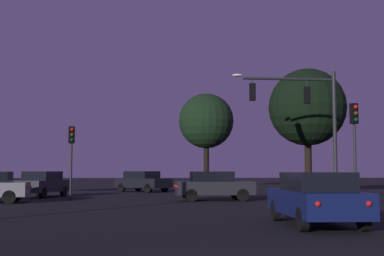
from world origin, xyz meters
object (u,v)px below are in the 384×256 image
Objects in this scene: traffic_light_corner_right at (71,147)px; car_parked_lot at (143,181)px; car_nearside_lane at (316,198)px; tree_center_horizon at (307,108)px; traffic_light_corner_left at (355,133)px; tree_behind_sign at (206,121)px; car_crossing_left at (214,185)px; traffic_signal_mast_arm at (306,111)px; car_far_lane at (41,184)px.

car_parked_lot is at bearing 72.74° from traffic_light_corner_right.
tree_center_horizon is at bearing 74.80° from car_nearside_lane.
car_nearside_lane is (-4.06, -7.70, -2.39)m from traffic_light_corner_left.
tree_behind_sign is 1.07× the size of tree_center_horizon.
car_nearside_lane is 34.95m from tree_behind_sign.
traffic_light_corner_left reaches higher than car_crossing_left.
traffic_light_corner_right is at bearing -113.25° from tree_behind_sign.
tree_behind_sign is at bearing 66.75° from traffic_light_corner_right.
car_crossing_left is (-1.62, 12.77, -0.00)m from car_nearside_lane.
traffic_signal_mast_arm is 13.17m from car_nearside_lane.
car_crossing_left is at bearing -137.22° from tree_center_horizon.
traffic_light_corner_left is (0.87, -4.48, -1.50)m from traffic_signal_mast_arm.
car_far_lane is 17.46m from tree_center_horizon.
traffic_light_corner_left is 7.99m from car_crossing_left.
traffic_light_corner_left is 14.44m from traffic_light_corner_right.
car_far_lane is 0.99× the size of car_parked_lot.
tree_center_horizon is (10.90, -5.50, 4.89)m from car_parked_lot.
tree_center_horizon is at bearing 84.35° from traffic_light_corner_left.
traffic_light_corner_left is at bearing -31.22° from car_far_lane.
traffic_light_corner_left is at bearing -41.78° from car_crossing_left.
car_far_lane is at bearing 122.85° from traffic_light_corner_right.
tree_center_horizon is at bearing -71.06° from tree_behind_sign.
car_parked_lot is (-8.90, 12.40, -3.89)m from traffic_signal_mast_arm.
car_nearside_lane is 0.53× the size of tree_behind_sign.
traffic_light_corner_right is 23.12m from tree_behind_sign.
tree_behind_sign reaches higher than car_crossing_left.
traffic_light_corner_left is 0.96× the size of car_nearside_lane.
traffic_light_corner_right is 15.64m from tree_center_horizon.
tree_behind_sign reaches higher than car_parked_lot.
tree_center_horizon reaches higher than traffic_light_corner_right.
traffic_light_corner_right is at bearing 124.08° from car_nearside_lane.
car_nearside_lane is 0.57× the size of tree_center_horizon.
traffic_signal_mast_arm is 7.25m from tree_center_horizon.
car_crossing_left is at bearing 97.25° from car_nearside_lane.
traffic_light_corner_right reaches higher than car_far_lane.
car_nearside_lane is 1.09× the size of car_far_lane.
traffic_light_corner_left reaches higher than car_nearside_lane.
tree_behind_sign is at bearing 60.68° from car_parked_lot.
tree_behind_sign is at bearing 98.86° from traffic_light_corner_left.
traffic_signal_mast_arm is 0.83× the size of tree_center_horizon.
tree_behind_sign is at bearing 108.94° from tree_center_horizon.
car_nearside_lane is 20.58m from car_far_lane.
traffic_light_corner_right is 4.70m from car_far_lane.
traffic_light_corner_right is 0.90× the size of car_parked_lot.
car_far_lane is (-14.64, 4.92, -3.90)m from traffic_signal_mast_arm.
traffic_light_corner_right is 0.94× the size of car_crossing_left.
car_crossing_left is 0.96× the size of car_parked_lot.
tree_center_horizon is (2.00, 6.89, 1.00)m from traffic_signal_mast_arm.
tree_behind_sign reaches higher than traffic_light_corner_right.
car_far_lane is (-2.31, 3.57, -2.00)m from traffic_light_corner_right.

